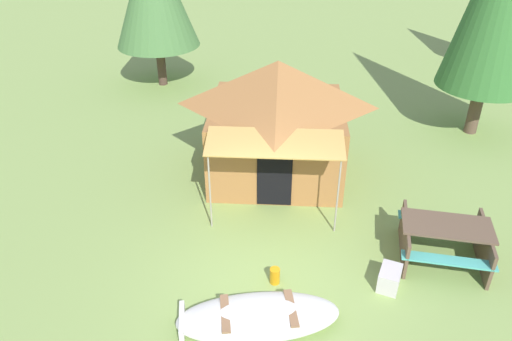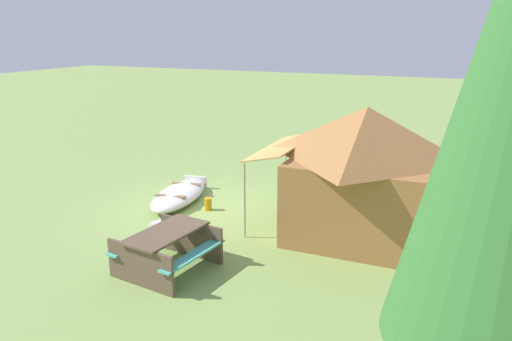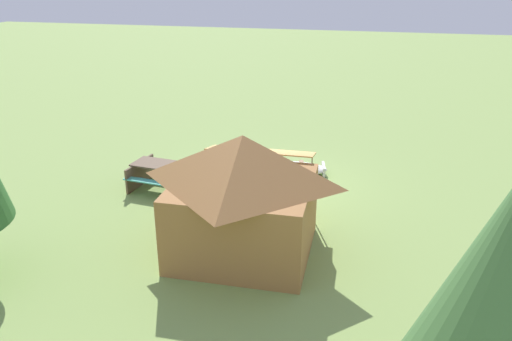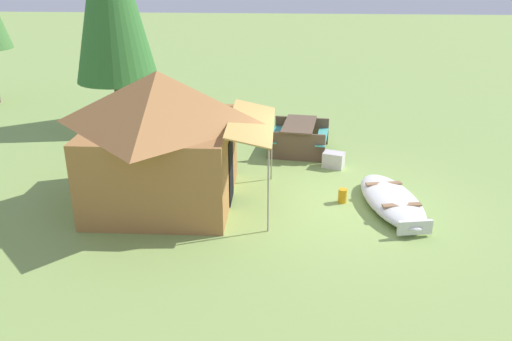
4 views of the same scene
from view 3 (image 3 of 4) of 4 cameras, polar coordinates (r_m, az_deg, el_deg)
ground_plane at (r=15.56m, az=1.98°, el=-1.85°), size 80.00×80.00×0.00m
beached_rowboat at (r=16.44m, az=3.25°, el=0.21°), size 2.85×1.52×0.38m
canvas_cabin_tent at (r=11.56m, az=-1.42°, el=-2.56°), size 3.34×3.96×2.87m
picnic_table at (r=15.55m, az=-10.53°, el=-0.29°), size 1.83×1.71×0.80m
cooler_box at (r=16.02m, az=-5.55°, el=-0.47°), size 0.51×0.60×0.39m
fuel_can at (r=15.57m, az=1.71°, el=-1.20°), size 0.26×0.26×0.31m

